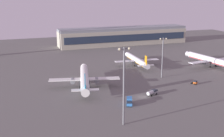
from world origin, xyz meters
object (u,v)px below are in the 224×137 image
object	(u,v)px
airplane_near_gate	(85,78)
apron_light_east	(124,82)
airplane_terminal_side	(211,60)
fuel_truck	(152,92)
airplane_mid_apron	(137,60)
apron_light_west	(163,55)
catering_truck	(129,101)
pushback_tug	(195,82)

from	to	relation	value
airplane_near_gate	apron_light_east	bearing A→B (deg)	-73.59
airplane_near_gate	airplane_terminal_side	distance (m)	90.13
apron_light_east	airplane_terminal_side	bearing A→B (deg)	34.63
fuel_truck	airplane_mid_apron	bearing A→B (deg)	137.53
airplane_mid_apron	apron_light_east	world-z (taller)	apron_light_east
airplane_mid_apron	apron_light_west	world-z (taller)	apron_light_west
airplane_terminal_side	apron_light_east	world-z (taller)	apron_light_east
fuel_truck	apron_light_west	bearing A→B (deg)	117.17
catering_truck	fuel_truck	distance (m)	17.14
catering_truck	apron_light_east	xyz separation A→B (m)	(-9.64, -16.82, 14.70)
pushback_tug	fuel_truck	world-z (taller)	fuel_truck
pushback_tug	catering_truck	xyz separation A→B (m)	(-44.41, -14.62, 0.51)
catering_truck	apron_light_west	world-z (taller)	apron_light_west
airplane_terminal_side	airplane_near_gate	bearing A→B (deg)	-178.21
airplane_mid_apron	fuel_truck	xyz separation A→B (m)	(-17.28, -54.92, -2.42)
airplane_mid_apron	fuel_truck	bearing A→B (deg)	-103.06
apron_light_west	pushback_tug	bearing A→B (deg)	-59.86
airplane_mid_apron	pushback_tug	xyz separation A→B (m)	(11.83, -48.03, -2.72)
airplane_mid_apron	fuel_truck	size ratio (longest dim) A/B	5.92
apron_light_west	apron_light_east	bearing A→B (deg)	-131.87
apron_light_west	airplane_mid_apron	bearing A→B (deg)	93.12
fuel_truck	apron_light_east	xyz separation A→B (m)	(-24.94, -24.56, 14.92)
pushback_tug	catering_truck	bearing A→B (deg)	-9.12
airplane_near_gate	catering_truck	world-z (taller)	airplane_near_gate
airplane_mid_apron	apron_light_east	distance (m)	90.86
airplane_mid_apron	catering_truck	xyz separation A→B (m)	(-32.58, -62.65, -2.21)
airplane_near_gate	apron_light_west	size ratio (longest dim) A/B	2.00
fuel_truck	apron_light_west	xyz separation A→B (m)	(18.94, 24.40, 11.96)
airplane_near_gate	catering_truck	xyz separation A→B (m)	(11.81, -30.61, -2.94)
pushback_tug	airplane_near_gate	bearing A→B (deg)	-43.22
airplane_terminal_side	catering_truck	world-z (taller)	airplane_terminal_side
pushback_tug	apron_light_west	world-z (taller)	apron_light_west
airplane_terminal_side	apron_light_west	world-z (taller)	apron_light_west
catering_truck	apron_light_east	size ratio (longest dim) A/B	0.21
apron_light_east	apron_light_west	bearing A→B (deg)	48.13
apron_light_west	catering_truck	bearing A→B (deg)	-136.82
pushback_tug	apron_light_west	size ratio (longest dim) A/B	0.15
airplane_near_gate	airplane_mid_apron	world-z (taller)	airplane_near_gate
airplane_near_gate	airplane_terminal_side	xyz separation A→B (m)	(89.23, 12.69, -0.09)
airplane_terminal_side	apron_light_east	bearing A→B (deg)	-151.68
apron_light_west	airplane_terminal_side	bearing A→B (deg)	14.51
apron_light_east	apron_light_west	xyz separation A→B (m)	(43.89, 48.96, -2.96)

